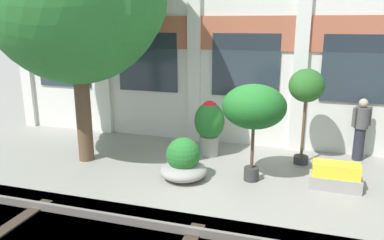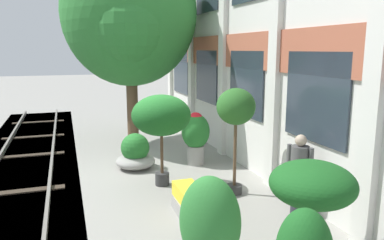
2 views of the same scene
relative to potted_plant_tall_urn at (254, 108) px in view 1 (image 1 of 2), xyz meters
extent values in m
plane|color=gray|center=(-0.60, -0.35, -1.64)|extent=(80.00, 80.00, 0.00)
cube|color=#AD5B42|center=(-0.60, 2.43, 1.46)|extent=(14.35, 0.06, 0.90)
cube|color=#28333D|center=(-6.34, 2.42, 0.61)|extent=(1.84, 0.04, 1.70)
cube|color=#28333D|center=(-3.47, 2.42, 0.61)|extent=(1.84, 0.04, 1.70)
cube|color=#28333D|center=(-0.60, 2.42, 0.61)|extent=(1.84, 0.04, 1.70)
cube|color=#28333D|center=(2.27, 2.42, 0.61)|extent=(1.84, 0.04, 1.70)
cube|color=slate|center=(-0.60, -2.51, -1.56)|extent=(22.35, 0.07, 0.15)
cube|color=#382D23|center=(-3.65, -3.23, -1.62)|extent=(0.24, 2.10, 0.03)
cylinder|color=brown|center=(-4.18, 0.06, -0.14)|extent=(0.37, 0.37, 3.00)
sphere|color=#2D7A33|center=(-5.26, 0.26, 2.18)|extent=(2.36, 2.36, 2.36)
sphere|color=#2D7A33|center=(-3.11, -0.14, 2.18)|extent=(2.36, 2.36, 2.36)
cylinder|color=#333333|center=(0.00, 0.00, -1.49)|extent=(0.33, 0.33, 0.30)
cylinder|color=#4C3826|center=(0.00, 0.00, -0.75)|extent=(0.07, 0.07, 1.18)
ellipsoid|color=#19561E|center=(0.00, 0.00, 0.03)|extent=(1.35, 1.35, 0.94)
cylinder|color=gray|center=(-1.29, 1.28, -1.38)|extent=(0.48, 0.48, 0.52)
ellipsoid|color=#236B28|center=(-1.29, 1.28, -0.71)|extent=(0.77, 0.77, 0.96)
sphere|color=red|center=(-1.29, 1.28, -0.39)|extent=(0.43, 0.43, 0.43)
cube|color=gray|center=(1.74, 0.09, -1.50)|extent=(1.05, 0.51, 0.28)
cube|color=yellow|center=(1.74, 0.09, -1.22)|extent=(0.94, 0.43, 0.28)
cylinder|color=#333333|center=(1.03, 1.38, -1.54)|extent=(0.35, 0.35, 0.19)
cylinder|color=brown|center=(1.03, 1.38, -0.65)|extent=(0.07, 0.07, 1.60)
ellipsoid|color=#286023|center=(1.03, 1.38, 0.31)|extent=(0.83, 0.83, 0.79)
ellipsoid|color=gray|center=(-1.45, -0.36, -1.45)|extent=(1.05, 1.05, 0.38)
sphere|color=#236B28|center=(-1.45, -0.36, -1.07)|extent=(0.76, 0.76, 0.76)
cylinder|color=#282833|center=(2.39, 2.07, -1.22)|extent=(0.26, 0.26, 0.84)
cylinder|color=#4C4C4C|center=(2.39, 2.07, -0.54)|extent=(0.34, 0.34, 0.52)
sphere|color=tan|center=(2.39, 2.07, -0.17)|extent=(0.22, 0.22, 0.22)
cylinder|color=#4C4C4C|center=(2.20, 1.96, -0.51)|extent=(0.09, 0.09, 0.47)
cylinder|color=#4C4C4C|center=(2.58, 2.18, -0.51)|extent=(0.09, 0.09, 0.47)
camera|label=1|loc=(1.00, -7.71, 1.74)|focal=35.00mm
camera|label=2|loc=(8.15, -2.03, 1.51)|focal=35.00mm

